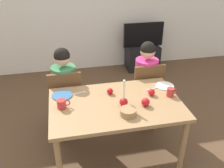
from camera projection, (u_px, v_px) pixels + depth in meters
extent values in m
plane|color=brown|center=(115.00, 155.00, 3.05)|extent=(7.68, 7.68, 0.00)
cube|color=silver|center=(85.00, 2.00, 4.66)|extent=(6.40, 0.10, 2.60)
cube|color=#99754C|center=(116.00, 104.00, 2.70)|extent=(1.40, 0.90, 0.04)
cylinder|color=#99754C|center=(60.00, 166.00, 2.43)|extent=(0.06, 0.06, 0.71)
cylinder|color=#99754C|center=(183.00, 147.00, 2.66)|extent=(0.06, 0.06, 0.71)
cylinder|color=#99754C|center=(58.00, 119.00, 3.10)|extent=(0.06, 0.06, 0.71)
cylinder|color=#99754C|center=(156.00, 107.00, 3.33)|extent=(0.06, 0.06, 0.71)
cube|color=brown|center=(66.00, 100.00, 3.34)|extent=(0.40, 0.40, 0.04)
cube|color=brown|center=(65.00, 90.00, 3.07)|extent=(0.40, 0.04, 0.45)
cylinder|color=brown|center=(79.00, 105.00, 3.63)|extent=(0.04, 0.04, 0.41)
cylinder|color=brown|center=(55.00, 108.00, 3.57)|extent=(0.04, 0.04, 0.41)
cylinder|color=brown|center=(81.00, 119.00, 3.34)|extent=(0.04, 0.04, 0.41)
cylinder|color=brown|center=(55.00, 123.00, 3.28)|extent=(0.04, 0.04, 0.41)
cube|color=brown|center=(144.00, 91.00, 3.54)|extent=(0.40, 0.40, 0.04)
cube|color=brown|center=(149.00, 82.00, 3.27)|extent=(0.40, 0.04, 0.45)
cylinder|color=brown|center=(150.00, 97.00, 3.82)|extent=(0.04, 0.04, 0.41)
cylinder|color=brown|center=(128.00, 100.00, 3.76)|extent=(0.04, 0.04, 0.41)
cylinder|color=brown|center=(158.00, 110.00, 3.53)|extent=(0.04, 0.04, 0.41)
cylinder|color=brown|center=(135.00, 113.00, 3.47)|extent=(0.04, 0.04, 0.41)
cube|color=#33384C|center=(68.00, 114.00, 3.40)|extent=(0.28, 0.28, 0.45)
cylinder|color=#387A4C|center=(65.00, 84.00, 3.18)|extent=(0.30, 0.30, 0.48)
sphere|color=tan|center=(62.00, 58.00, 3.01)|extent=(0.19, 0.19, 0.19)
sphere|color=black|center=(62.00, 56.00, 2.99)|extent=(0.19, 0.19, 0.19)
cube|color=#33384C|center=(144.00, 105.00, 3.59)|extent=(0.28, 0.28, 0.45)
cylinder|color=#D1337A|center=(146.00, 76.00, 3.37)|extent=(0.30, 0.30, 0.48)
sphere|color=tan|center=(148.00, 51.00, 3.20)|extent=(0.19, 0.19, 0.19)
sphere|color=black|center=(148.00, 49.00, 3.18)|extent=(0.19, 0.19, 0.19)
cube|color=black|center=(142.00, 57.00, 5.10)|extent=(0.64, 0.40, 0.48)
cube|color=black|center=(144.00, 35.00, 4.88)|extent=(0.79, 0.04, 0.46)
cube|color=black|center=(144.00, 35.00, 4.88)|extent=(0.76, 0.05, 0.46)
sphere|color=red|center=(124.00, 102.00, 2.62)|extent=(0.09, 0.09, 0.09)
cylinder|color=#EFE5C6|center=(124.00, 89.00, 2.55)|extent=(0.02, 0.02, 0.21)
cylinder|color=teal|center=(62.00, 95.00, 2.81)|extent=(0.23, 0.23, 0.01)
cylinder|color=white|center=(165.00, 86.00, 3.00)|extent=(0.21, 0.21, 0.01)
cylinder|color=#B72D2D|center=(61.00, 104.00, 2.58)|extent=(0.09, 0.09, 0.09)
torus|color=#B72D2D|center=(67.00, 103.00, 2.59)|extent=(0.07, 0.01, 0.07)
cylinder|color=#B72D2D|center=(170.00, 92.00, 2.79)|extent=(0.08, 0.08, 0.10)
torus|color=#B72D2D|center=(175.00, 91.00, 2.80)|extent=(0.07, 0.01, 0.07)
cube|color=silver|center=(78.00, 93.00, 2.86)|extent=(0.18, 0.05, 0.01)
cube|color=silver|center=(152.00, 89.00, 2.94)|extent=(0.18, 0.05, 0.01)
cylinder|color=#99754C|center=(128.00, 112.00, 2.48)|extent=(0.17, 0.17, 0.07)
sphere|color=red|center=(146.00, 102.00, 2.62)|extent=(0.09, 0.09, 0.09)
sphere|color=red|center=(151.00, 92.00, 2.81)|extent=(0.08, 0.08, 0.08)
sphere|color=#B61017|center=(110.00, 91.00, 2.83)|extent=(0.07, 0.07, 0.07)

